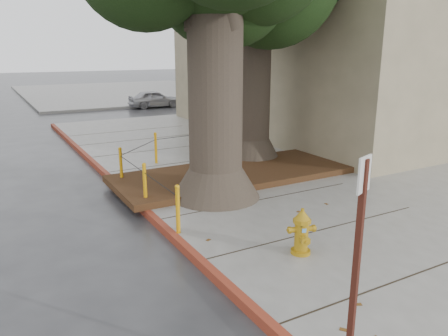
{
  "coord_description": "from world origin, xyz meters",
  "views": [
    {
      "loc": [
        -4.85,
        -5.79,
        3.46
      ],
      "look_at": [
        -0.61,
        1.76,
        1.1
      ],
      "focal_mm": 35.0,
      "sensor_mm": 36.0,
      "label": 1
    }
  ],
  "objects_px": {
    "car_silver": "(154,99)",
    "signpost": "(356,264)",
    "car_red": "(258,95)",
    "fire_hydrant": "(302,232)"
  },
  "relations": [
    {
      "from": "fire_hydrant",
      "to": "signpost",
      "type": "distance_m",
      "value": 3.14
    },
    {
      "from": "car_silver",
      "to": "signpost",
      "type": "bearing_deg",
      "value": 166.02
    },
    {
      "from": "car_silver",
      "to": "car_red",
      "type": "xyz_separation_m",
      "value": [
        6.64,
        -1.42,
        0.02
      ]
    },
    {
      "from": "fire_hydrant",
      "to": "car_red",
      "type": "relative_size",
      "value": 0.24
    },
    {
      "from": "fire_hydrant",
      "to": "car_silver",
      "type": "height_order",
      "value": "car_silver"
    },
    {
      "from": "fire_hydrant",
      "to": "car_silver",
      "type": "bearing_deg",
      "value": 94.66
    },
    {
      "from": "car_red",
      "to": "car_silver",
      "type": "bearing_deg",
      "value": 78.05
    },
    {
      "from": "signpost",
      "to": "car_red",
      "type": "distance_m",
      "value": 25.25
    },
    {
      "from": "car_silver",
      "to": "car_red",
      "type": "bearing_deg",
      "value": -100.16
    },
    {
      "from": "signpost",
      "to": "car_silver",
      "type": "distance_m",
      "value": 23.87
    }
  ]
}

